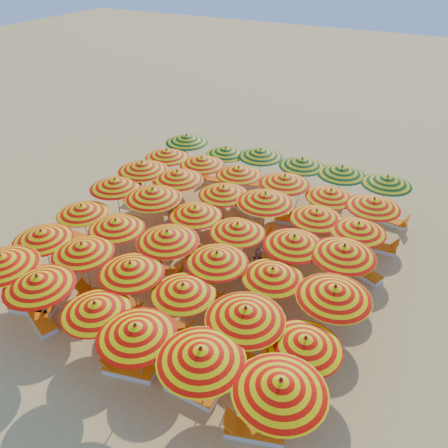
{
  "coord_description": "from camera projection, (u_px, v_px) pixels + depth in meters",
  "views": [
    {
      "loc": [
        7.46,
        -13.24,
        11.92
      ],
      "look_at": [
        0.0,
        0.5,
        1.6
      ],
      "focal_mm": 35.0,
      "sensor_mm": 36.0,
      "label": 1
    }
  ],
  "objects": [
    {
      "name": "lounger_14",
      "position": [
        206.0,
        255.0,
        19.28
      ],
      "size": [
        1.83,
        1.12,
        0.69
      ],
      "rotation": [
        0.0,
        0.0,
        -0.34
      ],
      "color": "white",
      "rests_on": "ground"
    },
    {
      "name": "umbrella_22",
      "position": [
        294.0,
        241.0,
        16.65
      ],
      "size": [
        3.03,
        3.03,
        2.52
      ],
      "color": "silver",
      "rests_on": "ground"
    },
    {
      "name": "lounger_18",
      "position": [
        140.0,
        202.0,
        23.15
      ],
      "size": [
        1.81,
        0.91,
        0.69
      ],
      "rotation": [
        0.0,
        0.0,
        0.2
      ],
      "color": "white",
      "rests_on": "ground"
    },
    {
      "name": "umbrella_37",
      "position": [
        226.0,
        151.0,
        23.95
      ],
      "size": [
        2.71,
        2.71,
        2.36
      ],
      "color": "silver",
      "rests_on": "ground"
    },
    {
      "name": "lounger_9",
      "position": [
        283.0,
        373.0,
        14.05
      ],
      "size": [
        1.79,
        0.8,
        0.69
      ],
      "rotation": [
        0.0,
        0.0,
        3.01
      ],
      "color": "white",
      "rests_on": "ground"
    },
    {
      "name": "lounger_24",
      "position": [
        314.0,
        224.0,
        21.35
      ],
      "size": [
        1.79,
        0.8,
        0.69
      ],
      "rotation": [
        0.0,
        0.0,
        3.27
      ],
      "color": "white",
      "rests_on": "ground"
    },
    {
      "name": "lounger_2",
      "position": [
        128.0,
        369.0,
        14.19
      ],
      "size": [
        1.82,
        0.98,
        0.69
      ],
      "rotation": [
        0.0,
        0.0,
        3.38
      ],
      "color": "white",
      "rests_on": "ground"
    },
    {
      "name": "beachgoer_a",
      "position": [
        170.0,
        220.0,
        20.51
      ],
      "size": [
        0.63,
        0.46,
        1.57
      ],
      "primitive_type": "imported",
      "rotation": [
        0.0,
        0.0,
        3.3
      ],
      "color": "tan",
      "rests_on": "ground"
    },
    {
      "name": "umbrella_34",
      "position": [
        331.0,
        193.0,
        19.92
      ],
      "size": [
        2.47,
        2.47,
        2.4
      ],
      "color": "silver",
      "rests_on": "ground"
    },
    {
      "name": "lounger_3",
      "position": [
        189.0,
        390.0,
        13.53
      ],
      "size": [
        1.73,
        0.58,
        0.69
      ],
      "rotation": [
        0.0,
        0.0,
        3.14
      ],
      "color": "white",
      "rests_on": "ground"
    },
    {
      "name": "lounger_16",
      "position": [
        278.0,
        275.0,
        18.16
      ],
      "size": [
        1.81,
        0.89,
        0.69
      ],
      "rotation": [
        0.0,
        0.0,
        2.96
      ],
      "color": "white",
      "rests_on": "ground"
    },
    {
      "name": "umbrella_18",
      "position": [
        115.0,
        183.0,
        20.39
      ],
      "size": [
        2.8,
        2.8,
        2.59
      ],
      "color": "silver",
      "rests_on": "ground"
    },
    {
      "name": "lounger_26",
      "position": [
        216.0,
        180.0,
        25.18
      ],
      "size": [
        1.82,
        0.98,
        0.69
      ],
      "rotation": [
        0.0,
        0.0,
        3.39
      ],
      "color": "white",
      "rests_on": "ground"
    },
    {
      "name": "umbrella_6",
      "position": [
        42.0,
        235.0,
        17.0
      ],
      "size": [
        2.68,
        2.68,
        2.49
      ],
      "color": "silver",
      "rests_on": "ground"
    },
    {
      "name": "umbrella_24",
      "position": [
        142.0,
        166.0,
        21.64
      ],
      "size": [
        3.12,
        3.12,
        2.71
      ],
      "color": "silver",
      "rests_on": "ground"
    },
    {
      "name": "lounger_22",
      "position": [
        246.0,
        208.0,
        22.58
      ],
      "size": [
        1.82,
        1.19,
        0.69
      ],
      "rotation": [
        0.0,
        0.0,
        2.75
      ],
      "color": "white",
      "rests_on": "ground"
    },
    {
      "name": "umbrella_23",
      "position": [
        344.0,
        250.0,
        16.0
      ],
      "size": [
        3.19,
        3.19,
        2.6
      ],
      "color": "silver",
      "rests_on": "ground"
    },
    {
      "name": "lounger_8",
      "position": [
        230.0,
        352.0,
        14.8
      ],
      "size": [
        1.78,
        0.74,
        0.69
      ],
      "rotation": [
        0.0,
        0.0,
        3.05
      ],
      "color": "white",
      "rests_on": "ground"
    },
    {
      "name": "umbrella_32",
      "position": [
        239.0,
        171.0,
        21.75
      ],
      "size": [
        2.62,
        2.62,
        2.44
      ],
      "color": "silver",
      "rests_on": "ground"
    },
    {
      "name": "umbrella_29",
      "position": [
        358.0,
        227.0,
        17.54
      ],
      "size": [
        2.52,
        2.52,
        2.44
      ],
      "color": "silver",
      "rests_on": "ground"
    },
    {
      "name": "umbrella_20",
      "position": [
        195.0,
        211.0,
        18.58
      ],
      "size": [
        2.97,
        2.97,
        2.44
      ],
      "color": "silver",
      "rests_on": "ground"
    },
    {
      "name": "umbrella_7",
      "position": [
        82.0,
        248.0,
        16.28
      ],
      "size": [
        2.99,
        2.99,
        2.5
      ],
      "color": "silver",
      "rests_on": "ground"
    },
    {
      "name": "lounger_10",
      "position": [
        84.0,
        241.0,
        20.18
      ],
      "size": [
        1.79,
        0.77,
        0.69
      ],
      "rotation": [
        0.0,
        0.0,
        -0.11
      ],
      "color": "white",
      "rests_on": "ground"
    },
    {
      "name": "lounger_13",
      "position": [
        171.0,
        235.0,
        20.56
      ],
      "size": [
        1.82,
        0.93,
        0.69
      ],
      "rotation": [
        0.0,
        0.0,
        0.21
      ],
      "color": "white",
      "rests_on": "ground"
    },
    {
      "name": "umbrella_15",
      "position": [
        217.0,
        257.0,
        15.84
      ],
      "size": [
        2.38,
        2.38,
        2.48
      ],
      "color": "silver",
      "rests_on": "ground"
    },
    {
      "name": "umbrella_33",
      "position": [
        285.0,
        180.0,
        20.68
      ],
      "size": [
        2.92,
        2.92,
        2.6
      ],
      "color": "silver",
      "rests_on": "ground"
    },
    {
      "name": "umbrella_0",
      "position": [
        2.0,
        261.0,
        15.41
      ],
      "size": [
        3.26,
        3.26,
        2.67
      ],
      "color": "silver",
      "rests_on": "ground"
    },
    {
      "name": "umbrella_9",
      "position": [
        183.0,
        289.0,
        14.59
      ],
      "size": [
        2.9,
        2.9,
        2.35
      ],
      "color": "silver",
      "rests_on": "ground"
    },
    {
      "name": "lounger_6",
      "position": [
        127.0,
        305.0,
        16.68
      ],
      "size": [
        1.83,
        1.16,
        0.69
      ],
      "rotation": [
        0.0,
        0.0,
        -0.36
      ],
      "color": "white",
      "rests_on": "ground"
    },
    {
      "name": "umbrella_3",
      "position": [
        136.0,
        330.0,
        12.81
      ],
      "size": [
        2.99,
        2.99,
        2.56
      ],
      "color": "silver",
      "rests_on": "ground"
    },
    {
      "name": "umbrella_41",
      "position": [
        387.0,
        180.0,
        20.74
      ],
      "size": [
        2.76,
        2.76,
        2.54
      ],
      "color": "silver",
      "rests_on": "ground"
    },
    {
      "name": "lounger_5",
      "position": [
        99.0,
        295.0,
        17.12
      ],
      "size": [
        1.83,
        1.06,
        0.69
      ],
      "rotation": [
        0.0,
        0.0,
        3.44
      ],
      "color": "white",
      "rests_on": "ground"
    },
    {
      "name": "lounger_23",
      "position": [
        293.0,
        220.0,
        21.66
      ],
      "size": [
        1.82,
        0.99,
        0.69
      ],
      "rotation": [
        0.0,
        0.0,
        0.25
      ],
      "color": "white",
      "rests_on": "ground"
    },
    {
      "name": "lounger_25",
      "position": [
        378.0,
        247.0,
        19.77
      ],
      "size": [
        1.77,
        0.69,
        0.69
      ],
      "rotation": [
        0.0,
        0.0,
        0.06
      ],
      "color": "white",
      "rests_on": "ground"
    },
    {
      "name": "umbrella_10",
      "position": [
        245.0,
        314.0,
        13.25
      ],
      "size": [
        3.2,
        3.2,
        2.66
      ],
      "color": "silver",
      "rests_on": "ground"
    },
    {
      "name": "lounger_15",
      "position": [
        222.0,
        264.0,
        18.72
      ],
      "size": [
        1.83,
        1.05,
        0.69
      ],
      "rotation": [
        0.0,
        0.0,
        2.85
      ],
      "color": "white",
      "rests_on": "ground"
    },
    {
      "name": "lounger_12",
      "position": [
        207.0,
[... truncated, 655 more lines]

